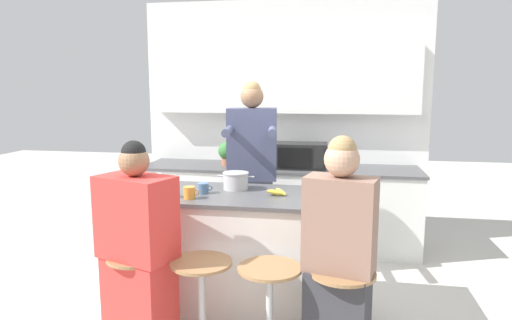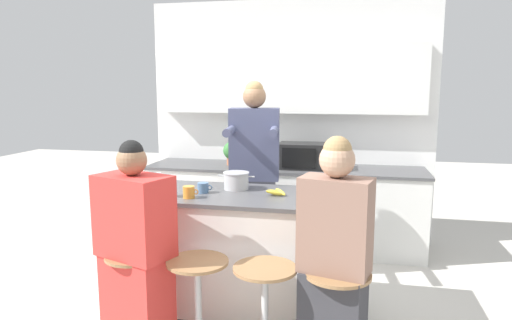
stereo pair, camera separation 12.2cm
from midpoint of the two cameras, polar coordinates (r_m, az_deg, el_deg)
The scene contains 19 objects.
ground_plane at distance 3.77m, azimuth -1.18°, elevation -18.31°, with size 16.00×16.00×0.00m, color beige.
wall_back at distance 5.21m, azimuth 2.76°, elevation 6.93°, with size 3.21×0.22×2.70m.
back_counter at distance 5.04m, azimuth 2.19°, elevation -5.79°, with size 2.98×0.70×0.89m.
kitchen_island at distance 3.58m, azimuth -1.21°, elevation -11.55°, with size 1.64×0.75×0.94m.
bar_stool_leftmost at distance 3.24m, azimuth -15.50°, elevation -16.13°, with size 0.39×0.39×0.66m.
bar_stool_center_left at distance 3.07m, azimuth -7.96°, elevation -17.36°, with size 0.39×0.39×0.66m.
bar_stool_center_right at distance 2.96m, azimuth 0.45°, elevation -18.31°, with size 0.39×0.39×0.66m.
bar_stool_rightmost at distance 2.94m, azimuth 9.39°, elevation -18.71°, with size 0.39×0.39×0.66m.
person_cooking at distance 4.11m, azimuth -1.35°, elevation -2.75°, with size 0.51×0.62×1.79m.
person_wrapped_blanket at distance 3.11m, azimuth -15.65°, elevation -11.48°, with size 0.55×0.43×1.41m.
person_seated_near at distance 2.82m, azimuth 9.05°, elevation -13.10°, with size 0.45×0.34×1.47m.
cooking_pot at distance 3.60m, azimuth -3.52°, elevation -2.61°, with size 0.29×0.21×0.14m.
fruit_bowl at distance 3.17m, azimuth 8.46°, elevation -4.98°, with size 0.20×0.20×0.06m.
coffee_cup_near at distance 3.34m, azimuth -9.34°, elevation -4.05°, with size 0.12×0.09×0.09m.
coffee_cup_far at distance 3.50m, azimuth -7.62°, elevation -3.52°, with size 0.12×0.09×0.08m.
banana_bunch at distance 3.41m, azimuth 1.55°, elevation -4.02°, with size 0.17×0.12×0.06m.
juice_carton at distance 3.40m, azimuth -13.03°, elevation -3.25°, with size 0.07×0.07×0.18m.
microwave at distance 4.85m, azimuth 4.87°, elevation 0.55°, with size 0.56×0.34×0.27m.
potted_plant at distance 5.03m, azimuth -4.31°, elevation 1.00°, with size 0.20×0.20×0.26m.
Camera 1 is at (0.59, -3.30, 1.74)m, focal length 32.00 mm.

